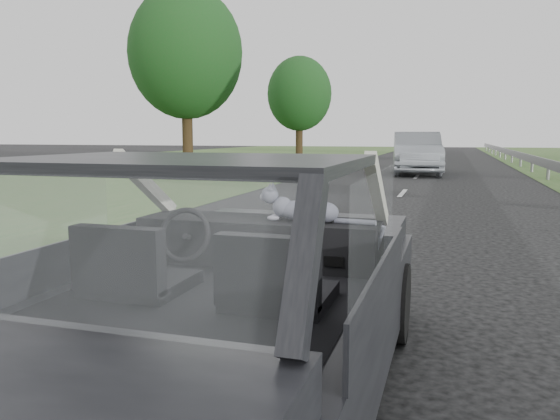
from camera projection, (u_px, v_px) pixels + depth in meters
The scene contains 10 objects.
ground at pixel (224, 405), 3.15m from camera, with size 140.00×140.00×0.00m, color #414143.
subject_car at pixel (222, 283), 3.05m from camera, with size 1.80×4.00×1.45m, color black.
dashboard at pixel (260, 241), 3.62m from camera, with size 1.58×0.45×0.30m, color black.
driver_seat at pixel (130, 263), 2.87m from camera, with size 0.50×0.72×0.42m, color black.
passenger_seat at pixel (274, 274), 2.63m from camera, with size 0.50×0.72×0.42m, color black.
steering_wheel at pixel (185, 235), 3.45m from camera, with size 0.36×0.36×0.04m, color black.
cat at pixel (306, 209), 3.46m from camera, with size 0.54×0.17×0.24m, color gray.
other_car at pixel (416, 153), 21.72m from camera, with size 2.00×5.08×1.67m, color #A0A7AF.
tree_5 at pixel (186, 79), 27.32m from camera, with size 5.68×5.68×8.60m, color #194C1A, non-canonical shape.
tree_6 at pixel (299, 109), 37.57m from camera, with size 4.41×4.41×6.69m, color #194C1A, non-canonical shape.
Camera 1 is at (1.19, -2.73, 1.55)m, focal length 35.00 mm.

